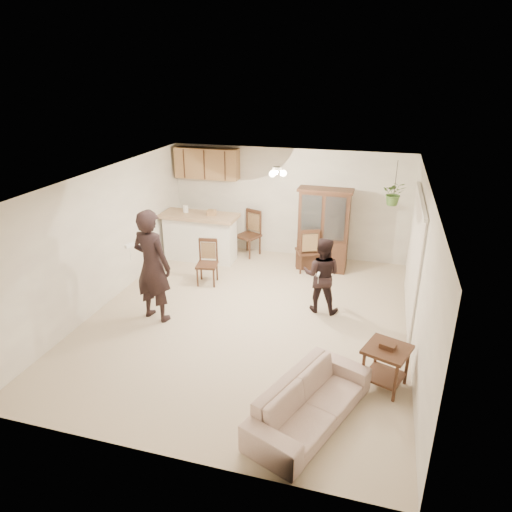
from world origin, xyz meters
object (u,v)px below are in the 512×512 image
(china_hutch, at_px, (323,230))
(chair_hutch_left, at_px, (248,243))
(adult, at_px, (153,272))
(child, at_px, (322,277))
(chair_hutch_right, at_px, (307,258))
(side_table, at_px, (385,367))
(chair_bar, at_px, (207,272))
(sofa, at_px, (311,396))

(china_hutch, xyz_separation_m, chair_hutch_left, (-1.80, 0.34, -0.59))
(adult, xyz_separation_m, child, (2.76, 1.07, -0.22))
(china_hutch, xyz_separation_m, chair_hutch_right, (-0.31, -0.17, -0.61))
(side_table, distance_m, chair_bar, 4.33)
(sofa, distance_m, chair_hutch_right, 4.68)
(chair_hutch_left, relative_size, chair_hutch_right, 1.07)
(side_table, relative_size, chair_hutch_right, 0.72)
(china_hutch, bearing_deg, child, -81.82)
(child, height_order, chair_bar, child)
(chair_bar, relative_size, chair_hutch_right, 0.92)
(adult, bearing_deg, china_hutch, -117.40)
(chair_bar, bearing_deg, side_table, -43.44)
(sofa, bearing_deg, chair_hutch_left, 46.38)
(side_table, relative_size, chair_hutch_left, 0.68)
(child, bearing_deg, china_hutch, -79.68)
(child, relative_size, chair_bar, 1.46)
(sofa, xyz_separation_m, chair_bar, (-2.70, 3.37, -0.10))
(chair_bar, relative_size, chair_hutch_left, 0.86)
(china_hutch, bearing_deg, chair_bar, -146.34)
(china_hutch, xyz_separation_m, chair_bar, (-2.16, -1.39, -0.64))
(sofa, height_order, chair_hutch_right, chair_hutch_right)
(chair_hutch_left, xyz_separation_m, chair_hutch_right, (1.49, -0.51, -0.02))
(side_table, bearing_deg, china_hutch, 110.35)
(chair_hutch_left, bearing_deg, adult, -79.83)
(child, xyz_separation_m, chair_hutch_right, (-0.55, 1.72, -0.39))
(child, distance_m, chair_bar, 2.49)
(adult, xyz_separation_m, side_table, (3.94, -0.87, -0.58))
(sofa, xyz_separation_m, chair_hutch_right, (-0.85, 4.60, -0.08))
(chair_bar, bearing_deg, sofa, -60.55)
(adult, relative_size, china_hutch, 0.99)
(chair_bar, bearing_deg, china_hutch, 23.59)
(side_table, bearing_deg, chair_hutch_left, 127.64)
(chair_bar, xyz_separation_m, chair_hutch_left, (0.36, 1.74, 0.04))
(child, bearing_deg, adult, 24.14)
(side_table, distance_m, chair_hutch_left, 5.27)
(chair_bar, bearing_deg, adult, -112.22)
(sofa, relative_size, chair_bar, 2.02)
(side_table, xyz_separation_m, chair_hutch_right, (-1.73, 3.66, -0.04))
(adult, height_order, chair_bar, adult)
(adult, xyz_separation_m, chair_bar, (0.36, 1.56, -0.64))
(child, relative_size, chair_hutch_right, 1.34)
(child, height_order, china_hutch, china_hutch)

